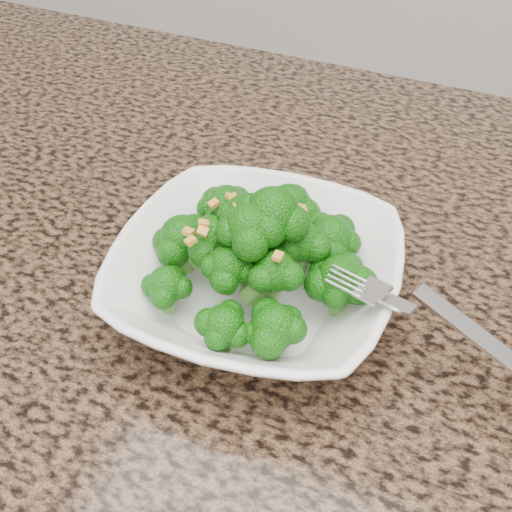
% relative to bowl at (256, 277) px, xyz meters
% --- Properties ---
extents(granite_counter, '(1.64, 1.04, 0.03)m').
position_rel_bowl_xyz_m(granite_counter, '(0.04, -0.08, -0.04)').
color(granite_counter, brown).
rests_on(granite_counter, cabinet).
extents(bowl, '(0.24, 0.24, 0.05)m').
position_rel_bowl_xyz_m(bowl, '(0.00, 0.00, 0.00)').
color(bowl, white).
rests_on(bowl, granite_counter).
extents(broccoli_pile, '(0.20, 0.20, 0.07)m').
position_rel_bowl_xyz_m(broccoli_pile, '(0.00, 0.00, 0.06)').
color(broccoli_pile, '#14640B').
rests_on(broccoli_pile, bowl).
extents(garlic_topping, '(0.12, 0.12, 0.01)m').
position_rel_bowl_xyz_m(garlic_topping, '(0.00, 0.00, 0.10)').
color(garlic_topping, gold).
rests_on(garlic_topping, broccoli_pile).
extents(fork, '(0.19, 0.09, 0.01)m').
position_rel_bowl_xyz_m(fork, '(0.12, -0.02, 0.03)').
color(fork, silver).
rests_on(fork, bowl).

